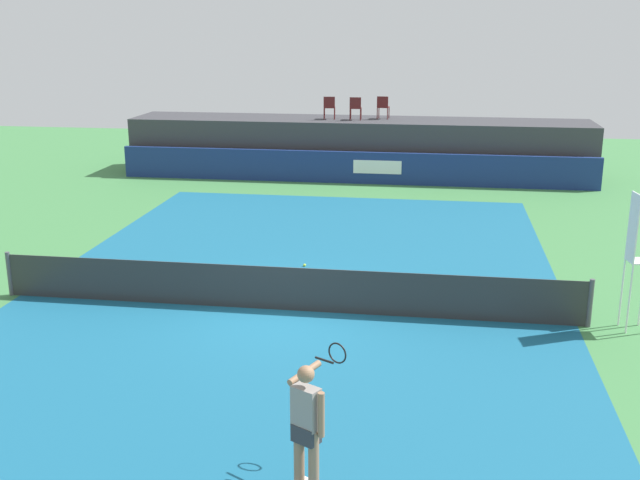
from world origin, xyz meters
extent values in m
plane|color=#3D7A42|center=(0.00, 3.00, 0.00)|extent=(48.00, 48.00, 0.00)
cube|color=#16597A|center=(0.00, 0.00, 0.00)|extent=(12.00, 22.00, 0.00)
cube|color=navy|center=(0.00, 13.50, 0.60)|extent=(18.00, 0.20, 1.20)
cube|color=white|center=(0.91, 13.39, 0.66)|extent=(1.80, 0.02, 0.50)
cube|color=#38383D|center=(0.00, 15.30, 1.10)|extent=(18.00, 2.80, 2.20)
cylinder|color=#561919|center=(-0.97, 15.37, 2.42)|extent=(0.04, 0.04, 0.44)
cylinder|color=#561919|center=(-1.37, 15.34, 2.42)|extent=(0.04, 0.04, 0.44)
cylinder|color=#561919|center=(-0.93, 14.97, 2.42)|extent=(0.04, 0.04, 0.44)
cylinder|color=#561919|center=(-1.33, 14.93, 2.42)|extent=(0.04, 0.04, 0.44)
cube|color=#561919|center=(-1.15, 15.15, 2.66)|extent=(0.48, 0.48, 0.03)
cube|color=#561919|center=(-1.13, 14.95, 2.88)|extent=(0.44, 0.07, 0.42)
cylinder|color=#561919|center=(0.09, 15.26, 2.42)|extent=(0.04, 0.04, 0.44)
cylinder|color=#561919|center=(-0.32, 15.25, 2.42)|extent=(0.04, 0.04, 0.44)
cylinder|color=#561919|center=(0.10, 14.86, 2.42)|extent=(0.04, 0.04, 0.44)
cylinder|color=#561919|center=(-0.30, 14.84, 2.42)|extent=(0.04, 0.04, 0.44)
cube|color=#561919|center=(-0.11, 15.05, 2.66)|extent=(0.45, 0.45, 0.03)
cube|color=#561919|center=(-0.10, 14.85, 2.88)|extent=(0.44, 0.04, 0.42)
cylinder|color=#561919|center=(1.15, 15.75, 2.42)|extent=(0.04, 0.04, 0.44)
cylinder|color=#561919|center=(0.75, 15.78, 2.42)|extent=(0.04, 0.04, 0.44)
cylinder|color=#561919|center=(1.11, 15.34, 2.42)|extent=(0.04, 0.04, 0.44)
cylinder|color=#561919|center=(0.71, 15.38, 2.42)|extent=(0.04, 0.04, 0.44)
cube|color=#561919|center=(0.93, 15.56, 2.66)|extent=(0.48, 0.48, 0.03)
cube|color=#561919|center=(0.91, 15.36, 2.88)|extent=(0.44, 0.06, 0.42)
cylinder|color=white|center=(6.87, -0.23, 0.70)|extent=(0.04, 0.04, 1.40)
cylinder|color=white|center=(6.82, 0.17, 0.70)|extent=(0.04, 0.04, 1.40)
cube|color=white|center=(7.04, 0.00, 1.41)|extent=(0.50, 0.50, 0.03)
cube|color=white|center=(6.84, -0.03, 2.09)|extent=(0.09, 0.44, 1.33)
cube|color=#2D2D2D|center=(0.00, 0.00, 0.47)|extent=(12.40, 0.02, 0.95)
cylinder|color=#4C4C51|center=(-6.20, 0.00, 0.50)|extent=(0.10, 0.10, 1.00)
cylinder|color=#4C4C51|center=(6.20, 0.00, 0.50)|extent=(0.10, 0.10, 1.00)
cylinder|color=#997051|center=(1.67, -6.43, 0.51)|extent=(0.14, 0.14, 0.82)
cylinder|color=#997051|center=(1.46, -6.32, 0.51)|extent=(0.14, 0.14, 0.82)
cube|color=#333338|center=(1.56, -6.38, 0.84)|extent=(0.40, 0.36, 0.24)
cube|color=gray|center=(1.56, -6.38, 1.20)|extent=(0.41, 0.35, 0.56)
sphere|color=#997051|center=(1.56, -6.38, 1.66)|extent=(0.22, 0.22, 0.22)
cylinder|color=#997051|center=(1.77, -6.49, 1.18)|extent=(0.09, 0.09, 0.60)
cylinder|color=#997051|center=(1.48, -6.02, 1.50)|extent=(0.37, 0.57, 0.14)
cylinder|color=black|center=(1.69, -5.66, 1.53)|extent=(0.28, 0.17, 0.03)
torus|color=black|center=(1.83, -5.40, 1.53)|extent=(0.28, 0.17, 0.30)
sphere|color=#D8EA33|center=(-0.08, 3.03, 0.04)|extent=(0.07, 0.07, 0.07)
camera|label=1|loc=(3.04, -14.99, 5.87)|focal=43.22mm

